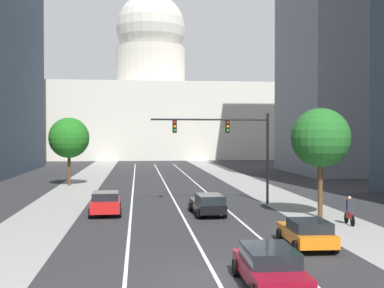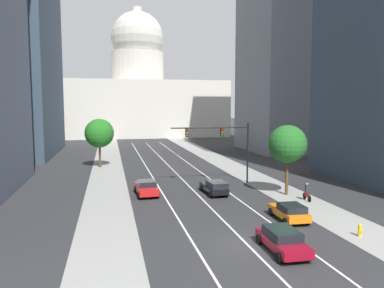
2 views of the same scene
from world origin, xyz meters
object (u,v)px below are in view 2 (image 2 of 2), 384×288
object	(u,v)px
capitol_building	(138,95)
street_tree_mid_right	(288,144)
street_tree_near_left	(99,133)
car_black	(215,187)
car_orange	(290,211)
traffic_signal_mast	(224,140)
car_red	(146,187)
car_crimson	(282,240)
cyclist	(307,192)
fire_hydrant	(360,230)

from	to	relation	value
capitol_building	street_tree_mid_right	distance (m)	81.62
capitol_building	street_tree_near_left	world-z (taller)	capitol_building
car_black	street_tree_near_left	distance (m)	23.87
car_orange	traffic_signal_mast	bearing A→B (deg)	5.13
car_red	car_crimson	bearing A→B (deg)	-160.41
capitol_building	car_black	size ratio (longest dim) A/B	11.13
car_black	street_tree_mid_right	size ratio (longest dim) A/B	0.64
car_crimson	car_red	distance (m)	18.11
cyclist	street_tree_mid_right	xyz separation A→B (m)	(-0.81, 2.68, 4.34)
traffic_signal_mast	cyclist	size ratio (longest dim) A/B	5.34
car_black	cyclist	size ratio (longest dim) A/B	2.66
car_crimson	cyclist	xyz separation A→B (m)	(7.96, 11.23, 0.09)
fire_hydrant	cyclist	size ratio (longest dim) A/B	0.53
capitol_building	fire_hydrant	distance (m)	94.46
car_crimson	car_red	xyz separation A→B (m)	(-6.83, 16.78, 0.03)
cyclist	street_tree_near_left	bearing A→B (deg)	42.64
capitol_building	cyclist	world-z (taller)	capitol_building
car_orange	car_black	bearing A→B (deg)	20.96
car_black	traffic_signal_mast	xyz separation A→B (m)	(2.53, 5.00, 4.34)
capitol_building	car_black	xyz separation A→B (m)	(1.72, -79.17, -11.40)
car_orange	traffic_signal_mast	distance (m)	15.42
car_crimson	traffic_signal_mast	world-z (taller)	traffic_signal_mast
car_black	cyclist	distance (m)	9.06
car_black	car_red	distance (m)	6.95
street_tree_near_left	car_red	bearing A→B (deg)	-75.31
car_red	street_tree_near_left	xyz separation A→B (m)	(-5.00, 19.08, 4.23)
car_crimson	cyclist	size ratio (longest dim) A/B	2.66
cyclist	capitol_building	bearing A→B (deg)	10.44
fire_hydrant	street_tree_mid_right	xyz separation A→B (m)	(0.68, 12.54, 4.73)
car_black	car_orange	world-z (taller)	car_black
cyclist	street_tree_near_left	distance (m)	31.87
car_red	capitol_building	bearing A→B (deg)	-6.34
fire_hydrant	cyclist	world-z (taller)	cyclist
car_crimson	car_orange	size ratio (longest dim) A/B	1.09
car_red	fire_hydrant	distance (m)	20.36
car_black	car_orange	bearing A→B (deg)	-163.50
capitol_building	traffic_signal_mast	xyz separation A→B (m)	(4.25, -74.18, -7.06)
car_crimson	fire_hydrant	xyz separation A→B (m)	(6.48, 1.37, -0.30)
car_crimson	car_black	bearing A→B (deg)	0.91
capitol_building	cyclist	size ratio (longest dim) A/B	29.62
car_orange	car_red	size ratio (longest dim) A/B	0.92
car_crimson	car_black	xyz separation A→B (m)	(0.01, 15.57, 0.02)
car_red	cyclist	distance (m)	15.80
capitol_building	street_tree_mid_right	world-z (taller)	capitol_building
car_crimson	traffic_signal_mast	distance (m)	21.18
street_tree_mid_right	street_tree_near_left	bearing A→B (deg)	130.88
car_black	street_tree_near_left	xyz separation A→B (m)	(-11.85, 20.28, 4.25)
street_tree_mid_right	capitol_building	bearing A→B (deg)	96.26
cyclist	fire_hydrant	bearing A→B (deg)	175.27
capitol_building	traffic_signal_mast	bearing A→B (deg)	-86.72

